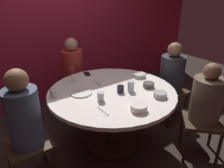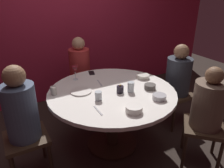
% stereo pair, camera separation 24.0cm
% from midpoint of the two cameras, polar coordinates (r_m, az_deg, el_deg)
% --- Properties ---
extents(ground_plane, '(8.00, 8.00, 0.00)m').
position_cam_midpoint_polar(ground_plane, '(2.84, -2.51, -15.31)').
color(ground_plane, '#2D231E').
extents(back_wall, '(6.00, 0.10, 2.60)m').
position_cam_midpoint_polar(back_wall, '(3.68, -17.02, 15.27)').
color(back_wall, maroon).
rests_on(back_wall, ground).
extents(dining_table, '(1.42, 1.42, 0.74)m').
position_cam_midpoint_polar(dining_table, '(2.50, -2.76, -4.68)').
color(dining_table, white).
rests_on(dining_table, ground).
extents(seated_diner_left, '(0.40, 0.40, 1.20)m').
position_cam_midpoint_polar(seated_diner_left, '(2.15, -24.98, -8.13)').
color(seated_diner_left, '#3F2D1E').
rests_on(seated_diner_left, ground).
extents(seated_diner_back, '(0.40, 0.40, 1.15)m').
position_cam_midpoint_polar(seated_diner_back, '(3.26, -12.20, 3.98)').
color(seated_diner_back, '#3F2D1E').
rests_on(seated_diner_back, ground).
extents(seated_diner_right, '(0.40, 0.40, 1.14)m').
position_cam_midpoint_polar(seated_diner_right, '(3.06, 13.17, 2.45)').
color(seated_diner_right, '#3F2D1E').
rests_on(seated_diner_right, ground).
extents(seated_diner_front_right, '(0.57, 0.57, 1.12)m').
position_cam_midpoint_polar(seated_diner_front_right, '(2.46, 20.74, -4.36)').
color(seated_diner_front_right, '#3F2D1E').
rests_on(seated_diner_front_right, ground).
extents(candle_holder, '(0.08, 0.08, 0.10)m').
position_cam_midpoint_polar(candle_holder, '(2.38, -0.66, -1.36)').
color(candle_holder, black).
rests_on(candle_holder, dining_table).
extents(wine_glass, '(0.08, 0.08, 0.18)m').
position_cam_midpoint_polar(wine_glass, '(2.69, -12.98, 3.17)').
color(wine_glass, silver).
rests_on(wine_glass, dining_table).
extents(dinner_plate, '(0.23, 0.23, 0.01)m').
position_cam_midpoint_polar(dinner_plate, '(2.41, -10.89, -2.33)').
color(dinner_plate, silver).
rests_on(dinner_plate, dining_table).
extents(cell_phone, '(0.11, 0.15, 0.01)m').
position_cam_midpoint_polar(cell_phone, '(2.93, -8.85, 2.59)').
color(cell_phone, black).
rests_on(cell_phone, dining_table).
extents(bowl_serving_large, '(0.14, 0.14, 0.05)m').
position_cam_midpoint_polar(bowl_serving_large, '(2.32, 9.51, -2.80)').
color(bowl_serving_large, '#B7B7BC').
rests_on(bowl_serving_large, dining_table).
extents(bowl_salad_center, '(0.16, 0.16, 0.05)m').
position_cam_midpoint_polar(bowl_salad_center, '(2.80, 4.70, 2.24)').
color(bowl_salad_center, beige).
rests_on(bowl_salad_center, dining_table).
extents(bowl_small_white, '(0.16, 0.16, 0.06)m').
position_cam_midpoint_polar(bowl_small_white, '(2.05, 3.65, -6.19)').
color(bowl_small_white, silver).
rests_on(bowl_small_white, dining_table).
extents(bowl_sauce_side, '(0.13, 0.13, 0.05)m').
position_cam_midpoint_polar(bowl_sauce_side, '(2.53, 6.82, -0.30)').
color(bowl_sauce_side, '#4C4742').
rests_on(bowl_sauce_side, dining_table).
extents(cup_near_candle, '(0.07, 0.07, 0.11)m').
position_cam_midpoint_polar(cup_near_candle, '(2.41, 2.07, -0.61)').
color(cup_near_candle, silver).
rests_on(cup_near_candle, dining_table).
extents(cup_by_left_diner, '(0.07, 0.07, 0.09)m').
position_cam_midpoint_polar(cup_by_left_diner, '(2.22, -6.04, -3.32)').
color(cup_by_left_diner, silver).
rests_on(cup_by_left_diner, dining_table).
extents(cup_by_right_diner, '(0.07, 0.07, 0.09)m').
position_cam_midpoint_polar(cup_by_right_diner, '(2.38, -17.81, -2.42)').
color(cup_by_right_diner, '#B2ADA3').
rests_on(cup_by_right_diner, dining_table).
extents(fork_near_plate, '(0.04, 0.18, 0.01)m').
position_cam_midpoint_polar(fork_near_plate, '(2.62, -6.35, 0.07)').
color(fork_near_plate, '#B7B7BC').
rests_on(fork_near_plate, dining_table).
extents(knife_near_plate, '(0.02, 0.18, 0.01)m').
position_cam_midpoint_polar(knife_near_plate, '(2.06, -5.72, -7.09)').
color(knife_near_plate, '#B7B7BC').
rests_on(knife_near_plate, dining_table).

